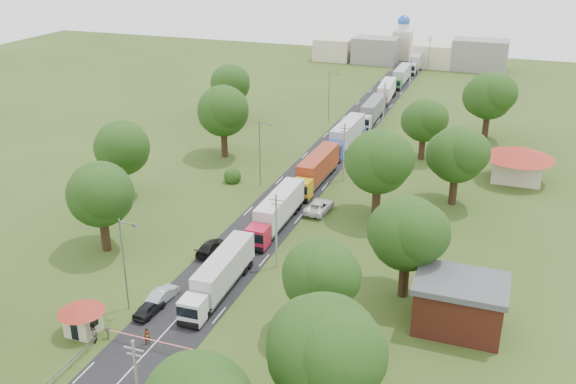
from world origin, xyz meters
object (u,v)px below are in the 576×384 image
at_px(car_lane_front, 149,309).
at_px(pedestrian_near, 147,337).
at_px(boom_barrier, 137,337).
at_px(guard_booth, 82,313).
at_px(info_sign, 364,135).
at_px(car_lane_mid, 163,295).
at_px(truck_0, 220,274).

relative_size(car_lane_front, pedestrian_near, 2.41).
bearing_deg(boom_barrier, pedestrian_near, 31.38).
relative_size(guard_booth, info_sign, 1.07).
distance_m(info_sign, car_lane_mid, 53.21).
bearing_deg(boom_barrier, truck_0, 73.97).
bearing_deg(car_lane_mid, boom_barrier, 106.25).
bearing_deg(car_lane_front, boom_barrier, 113.08).
xyz_separation_m(boom_barrier, truck_0, (3.19, 11.11, 1.20)).
distance_m(guard_booth, pedestrian_near, 6.81).
relative_size(boom_barrier, pedestrian_near, 5.61).
distance_m(truck_0, pedestrian_near, 10.95).
distance_m(boom_barrier, guard_booth, 5.98).
bearing_deg(truck_0, info_sign, 86.06).
bearing_deg(car_lane_mid, pedestrian_near, 113.30).
relative_size(car_lane_mid, pedestrian_near, 2.61).
height_order(boom_barrier, info_sign, info_sign).
bearing_deg(info_sign, guard_booth, -101.68).
bearing_deg(car_lane_front, info_sign, -94.21).
bearing_deg(pedestrian_near, boom_barrier, 167.49).
xyz_separation_m(car_lane_front, pedestrian_near, (2.46, -4.31, 0.15)).
xyz_separation_m(car_lane_mid, pedestrian_near, (2.46, -6.97, 0.12)).
bearing_deg(truck_0, guard_booth, -129.11).
distance_m(boom_barrier, car_lane_front, 5.09).
height_order(info_sign, car_lane_mid, info_sign).
height_order(truck_0, car_lane_mid, truck_0).
bearing_deg(boom_barrier, car_lane_mid, 102.40).
bearing_deg(car_lane_mid, info_sign, -95.02).
height_order(guard_booth, car_lane_mid, guard_booth).
relative_size(guard_booth, car_lane_mid, 1.03).
relative_size(guard_booth, car_lane_front, 1.11).
bearing_deg(boom_barrier, car_lane_front, 108.84).
distance_m(guard_booth, car_lane_front, 6.56).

